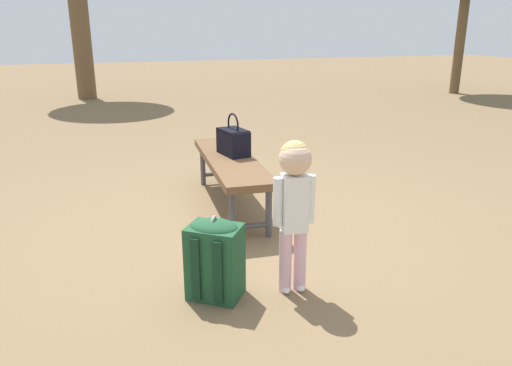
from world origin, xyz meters
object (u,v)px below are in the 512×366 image
park_bench (231,164)px  backpack_large (215,257)px  child_standing (294,194)px  handbag (233,141)px

park_bench → backpack_large: (1.41, -0.50, -0.14)m
child_standing → park_bench: bearing=178.1°
handbag → backpack_large: (1.50, -0.56, -0.32)m
handbag → backpack_large: bearing=-20.4°
park_bench → child_standing: bearing=-1.9°
park_bench → handbag: handbag is taller
park_bench → backpack_large: backpack_large is taller
park_bench → handbag: (-0.09, 0.05, 0.18)m
handbag → child_standing: child_standing is taller
handbag → child_standing: size_ratio=0.40×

